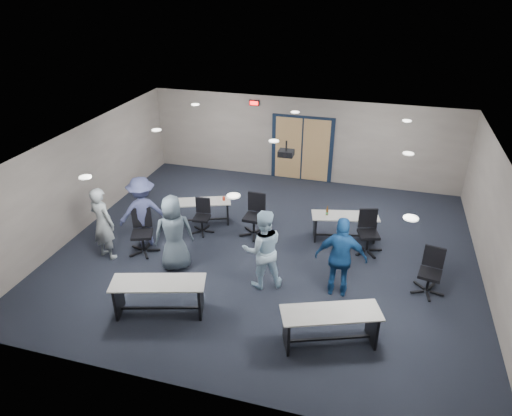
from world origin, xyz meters
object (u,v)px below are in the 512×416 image
(table_front_right, at_px, (330,322))
(person_navy, at_px, (341,257))
(chair_back_b, at_px, (254,216))
(chair_loose_left, at_px, (142,233))
(person_back, at_px, (143,212))
(person_plaid, at_px, (174,233))
(person_gray, at_px, (103,223))
(table_back_left, at_px, (201,208))
(person_lightblue, at_px, (263,249))
(table_back_right, at_px, (344,222))
(chair_loose_right, at_px, (430,273))
(chair_back_a, at_px, (202,217))
(chair_back_d, at_px, (369,233))
(table_front_left, at_px, (159,292))

(table_front_right, relative_size, person_navy, 1.04)
(chair_back_b, xyz_separation_m, chair_loose_left, (-2.39, -1.53, -0.00))
(person_back, bearing_deg, person_plaid, 118.37)
(person_gray, height_order, person_navy, same)
(chair_loose_left, bearing_deg, chair_back_b, 11.73)
(table_back_left, distance_m, person_lightblue, 3.26)
(table_back_right, distance_m, person_gray, 5.94)
(person_lightblue, bearing_deg, table_front_right, 115.36)
(chair_loose_right, relative_size, person_back, 0.57)
(person_back, bearing_deg, table_front_right, 126.00)
(table_front_right, height_order, chair_back_a, chair_back_a)
(chair_loose_right, height_order, person_navy, person_navy)
(chair_back_a, height_order, person_plaid, person_plaid)
(table_back_right, distance_m, chair_back_b, 2.32)
(person_lightblue, distance_m, person_navy, 1.65)
(chair_back_b, bearing_deg, person_back, -152.44)
(person_back, bearing_deg, chair_back_b, 175.08)
(chair_loose_left, relative_size, person_navy, 0.61)
(table_front_right, xyz_separation_m, person_lightblue, (-1.66, 1.41, 0.41))
(chair_back_b, relative_size, person_plaid, 0.62)
(person_gray, height_order, person_back, same)
(chair_back_d, bearing_deg, chair_back_a, 165.97)
(table_front_right, relative_size, person_back, 1.04)
(chair_back_b, bearing_deg, table_front_left, -102.90)
(chair_back_b, relative_size, chair_loose_right, 1.08)
(chair_loose_right, bearing_deg, chair_back_a, -179.87)
(person_gray, bearing_deg, person_lightblue, -164.71)
(chair_back_d, bearing_deg, person_back, 174.77)
(table_back_right, distance_m, person_back, 5.07)
(table_back_left, relative_size, chair_loose_right, 1.64)
(table_front_right, xyz_separation_m, chair_loose_left, (-4.81, 1.86, 0.05))
(table_front_left, distance_m, person_navy, 3.77)
(table_back_right, distance_m, chair_loose_right, 2.65)
(chair_back_a, bearing_deg, person_lightblue, -46.00)
(chair_back_a, relative_size, person_back, 0.51)
(person_lightblue, bearing_deg, person_gray, -25.13)
(chair_back_d, xyz_separation_m, chair_loose_left, (-5.30, -1.52, 0.02))
(chair_loose_left, relative_size, person_back, 0.61)
(chair_back_d, bearing_deg, person_gray, -179.50)
(person_gray, bearing_deg, chair_loose_left, -136.22)
(table_back_left, distance_m, chair_loose_left, 1.96)
(person_navy, bearing_deg, chair_loose_left, -6.40)
(person_lightblue, bearing_deg, person_back, -38.61)
(person_lightblue, xyz_separation_m, person_back, (-3.28, 0.84, 0.00))
(table_back_left, distance_m, chair_back_a, 0.53)
(table_back_right, xyz_separation_m, chair_back_b, (-2.28, -0.45, 0.09))
(table_back_right, relative_size, person_plaid, 0.97)
(table_back_right, height_order, chair_loose_left, chair_loose_left)
(chair_back_a, distance_m, chair_back_b, 1.38)
(table_front_left, bearing_deg, person_lightblue, 23.77)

